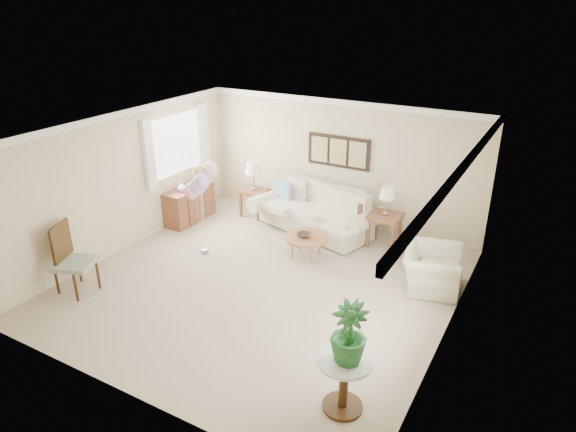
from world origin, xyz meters
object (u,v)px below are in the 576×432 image
object	(u,v)px
sofa	(316,213)
balloon_cluster	(201,180)
armchair	(432,269)
accent_chair	(70,257)
coffee_table	(306,238)

from	to	relation	value
sofa	balloon_cluster	distance (m)	2.60
armchair	accent_chair	xyz separation A→B (m)	(-5.07, -2.95, 0.26)
sofa	armchair	world-z (taller)	sofa
coffee_table	balloon_cluster	xyz separation A→B (m)	(-1.69, -0.82, 1.08)
coffee_table	armchair	distance (m)	2.30
accent_chair	balloon_cluster	size ratio (longest dim) A/B	0.64
coffee_table	balloon_cluster	size ratio (longest dim) A/B	0.45
armchair	balloon_cluster	size ratio (longest dim) A/B	0.57
balloon_cluster	sofa	bearing A→B (deg)	55.37
armchair	accent_chair	distance (m)	5.87
sofa	accent_chair	world-z (taller)	accent_chair
armchair	accent_chair	size ratio (longest dim) A/B	0.89
coffee_table	accent_chair	bearing A→B (deg)	-133.64
coffee_table	armchair	size ratio (longest dim) A/B	0.78
coffee_table	armchair	world-z (taller)	armchair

